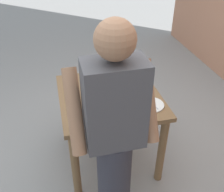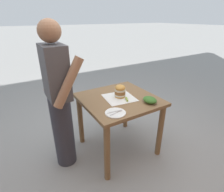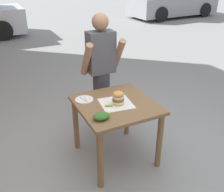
{
  "view_description": "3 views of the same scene",
  "coord_description": "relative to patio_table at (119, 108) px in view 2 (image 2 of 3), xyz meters",
  "views": [
    {
      "loc": [
        0.43,
        1.89,
        2.08
      ],
      "look_at": [
        0.0,
        0.1,
        0.83
      ],
      "focal_mm": 42.0,
      "sensor_mm": 36.0,
      "label": 1
    },
    {
      "loc": [
        -1.65,
        1.09,
        1.7
      ],
      "look_at": [
        0.0,
        0.1,
        0.83
      ],
      "focal_mm": 28.0,
      "sensor_mm": 36.0,
      "label": 2
    },
    {
      "loc": [
        -1.23,
        -2.4,
        2.22
      ],
      "look_at": [
        0.0,
        0.1,
        0.83
      ],
      "focal_mm": 42.0,
      "sensor_mm": 36.0,
      "label": 3
    }
  ],
  "objects": [
    {
      "name": "serving_paper",
      "position": [
        0.0,
        -0.01,
        0.14
      ],
      "size": [
        0.4,
        0.4,
        0.0
      ],
      "primitive_type": "cube",
      "rotation": [
        0.0,
        0.0,
        -0.13
      ],
      "color": "white",
      "rests_on": "patio_table"
    },
    {
      "name": "side_salad",
      "position": [
        -0.29,
        -0.24,
        0.18
      ],
      "size": [
        0.18,
        0.14,
        0.07
      ],
      "primitive_type": "ellipsoid",
      "color": "#386B28",
      "rests_on": "patio_table"
    },
    {
      "name": "pickle_spear",
      "position": [
        -0.11,
        -0.04,
        0.16
      ],
      "size": [
        0.09,
        0.06,
        0.02
      ],
      "primitive_type": "cylinder",
      "rotation": [
        0.0,
        1.57,
        2.7
      ],
      "color": "#8EA83D",
      "rests_on": "serving_paper"
    },
    {
      "name": "sandwich",
      "position": [
        0.02,
        -0.03,
        0.22
      ],
      "size": [
        0.14,
        0.14,
        0.19
      ],
      "color": "gold",
      "rests_on": "serving_paper"
    },
    {
      "name": "side_plate_with_forks",
      "position": [
        -0.3,
        0.24,
        0.15
      ],
      "size": [
        0.22,
        0.22,
        0.02
      ],
      "color": "white",
      "rests_on": "patio_table"
    },
    {
      "name": "ground_plane",
      "position": [
        0.0,
        0.0,
        -0.63
      ],
      "size": [
        80.0,
        80.0,
        0.0
      ],
      "primitive_type": "plane",
      "color": "gray"
    },
    {
      "name": "patio_table",
      "position": [
        0.0,
        0.0,
        0.0
      ],
      "size": [
        0.88,
        0.9,
        0.78
      ],
      "color": "brown",
      "rests_on": "ground"
    },
    {
      "name": "diner_across_table",
      "position": [
        0.13,
        0.7,
        0.25
      ],
      "size": [
        0.55,
        0.35,
        1.69
      ],
      "color": "#33333D",
      "rests_on": "ground"
    }
  ]
}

